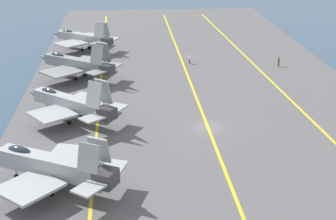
{
  "coord_description": "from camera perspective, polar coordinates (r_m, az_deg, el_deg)",
  "views": [
    {
      "loc": [
        -60.94,
        10.3,
        27.01
      ],
      "look_at": [
        0.37,
        5.22,
        2.9
      ],
      "focal_mm": 55.0,
      "sensor_mm": 36.0,
      "label": 1
    }
  ],
  "objects": [
    {
      "name": "crew_white_vest",
      "position": [
        95.17,
        2.4,
        5.73
      ],
      "size": [
        0.42,
        0.46,
        1.71
      ],
      "color": "#383328",
      "rests_on": "carrier_deck"
    },
    {
      "name": "carrier_deck",
      "position": [
        67.37,
        4.46,
        -2.12
      ],
      "size": [
        170.17,
        52.43,
        0.4
      ],
      "primitive_type": "cube",
      "color": "#565659",
      "rests_on": "ground"
    },
    {
      "name": "parked_jet_fifth",
      "position": [
        105.65,
        -9.47,
        7.92
      ],
      "size": [
        12.99,
        14.38,
        6.13
      ],
      "color": "#9EA3A8",
      "rests_on": "carrier_deck"
    },
    {
      "name": "ground_plane",
      "position": [
        67.45,
        4.45,
        -2.27
      ],
      "size": [
        2000.0,
        2000.0,
        0.0
      ],
      "primitive_type": "plane",
      "color": "#334C66"
    },
    {
      "name": "parked_jet_fourth",
      "position": [
        87.53,
        -10.18,
        5.12
      ],
      "size": [
        13.57,
        15.13,
        6.67
      ],
      "color": "gray",
      "rests_on": "carrier_deck"
    },
    {
      "name": "parked_jet_second",
      "position": [
        53.25,
        -12.94,
        -6.01
      ],
      "size": [
        13.03,
        15.29,
        6.32
      ],
      "color": "#9EA3A8",
      "rests_on": "carrier_deck"
    },
    {
      "name": "deck_stripe_edge_line",
      "position": [
        66.63,
        -7.89,
        -2.35
      ],
      "size": [
        153.15,
        2.37,
        0.01
      ],
      "primitive_type": "cube",
      "rotation": [
        0.0,
        0.0,
        0.01
      ],
      "color": "yellow",
      "rests_on": "carrier_deck"
    },
    {
      "name": "crew_brown_vest",
      "position": [
        95.34,
        12.18,
        5.32
      ],
      "size": [
        0.38,
        0.45,
        1.8
      ],
      "color": "#383328",
      "rests_on": "carrier_deck"
    },
    {
      "name": "deck_stripe_foul_line",
      "position": [
        70.95,
        16.04,
        -1.51
      ],
      "size": [
        152.96,
        8.38,
        0.01
      ],
      "primitive_type": "cube",
      "rotation": [
        0.0,
        0.0,
        0.05
      ],
      "color": "yellow",
      "rests_on": "carrier_deck"
    },
    {
      "name": "parked_jet_third",
      "position": [
        69.63,
        -10.79,
        0.79
      ],
      "size": [
        13.36,
        14.65,
        6.65
      ],
      "color": "#9EA3A8",
      "rests_on": "carrier_deck"
    },
    {
      "name": "deck_stripe_centerline",
      "position": [
        67.29,
        4.46,
        -1.96
      ],
      "size": [
        153.15,
        0.36,
        0.01
      ],
      "primitive_type": "cube",
      "color": "yellow",
      "rests_on": "carrier_deck"
    }
  ]
}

